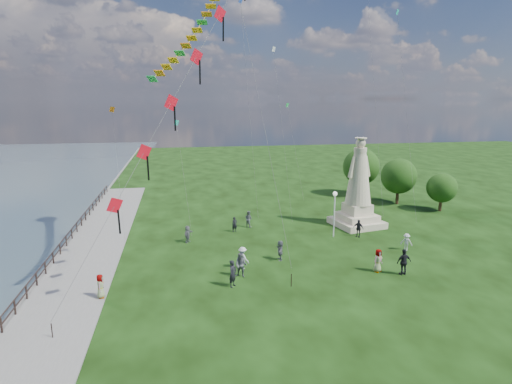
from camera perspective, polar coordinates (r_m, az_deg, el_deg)
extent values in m
cube|color=slate|center=(36.55, -25.62, -9.04)|extent=(0.30, 160.00, 0.60)
cube|color=slate|center=(34.04, -22.42, -9.85)|extent=(5.00, 60.00, 0.10)
cylinder|color=black|center=(27.52, -30.84, -15.05)|extent=(0.11, 0.11, 1.00)
cylinder|color=black|center=(29.20, -29.47, -13.32)|extent=(0.11, 0.11, 1.00)
cylinder|color=black|center=(30.92, -28.27, -11.77)|extent=(0.11, 0.11, 1.00)
cylinder|color=black|center=(32.67, -27.21, -10.38)|extent=(0.11, 0.11, 1.00)
cylinder|color=black|center=(34.45, -26.26, -9.13)|extent=(0.11, 0.11, 1.00)
cylinder|color=black|center=(36.26, -25.42, -8.00)|extent=(0.11, 0.11, 1.00)
cylinder|color=black|center=(38.08, -24.66, -6.98)|extent=(0.11, 0.11, 1.00)
cylinder|color=black|center=(39.92, -23.97, -6.05)|extent=(0.11, 0.11, 1.00)
cylinder|color=black|center=(41.77, -23.34, -5.21)|extent=(0.11, 0.11, 1.00)
cylinder|color=black|center=(43.64, -22.77, -4.43)|extent=(0.11, 0.11, 1.00)
cylinder|color=black|center=(45.52, -22.25, -3.72)|extent=(0.11, 0.11, 1.00)
cylinder|color=black|center=(47.41, -21.77, -3.06)|extent=(0.11, 0.11, 1.00)
cylinder|color=black|center=(49.30, -21.33, -2.45)|extent=(0.11, 0.11, 1.00)
cylinder|color=black|center=(51.21, -20.92, -1.89)|extent=(0.11, 0.11, 1.00)
cylinder|color=black|center=(53.12, -20.54, -1.37)|extent=(0.11, 0.11, 1.00)
cylinder|color=black|center=(55.04, -20.18, -0.89)|extent=(0.11, 0.11, 1.00)
cylinder|color=black|center=(56.96, -19.85, -0.44)|extent=(0.11, 0.11, 1.00)
cylinder|color=black|center=(58.89, -19.55, -0.01)|extent=(0.11, 0.11, 1.00)
cylinder|color=black|center=(60.83, -19.26, 0.38)|extent=(0.11, 0.11, 1.00)
cube|color=black|center=(36.10, -25.49, -7.29)|extent=(0.06, 52.00, 0.06)
cube|color=black|center=(36.24, -25.43, -7.93)|extent=(0.06, 52.00, 0.06)
cube|color=tan|center=(43.79, 13.27, -3.99)|extent=(5.06, 5.06, 0.61)
cube|color=tan|center=(43.63, 13.31, -3.21)|extent=(3.86, 3.86, 0.61)
cube|color=tan|center=(43.42, 13.36, -2.17)|extent=(2.65, 2.65, 1.02)
cylinder|color=tan|center=(42.38, 13.75, 5.48)|extent=(1.45, 1.45, 0.41)
sphere|color=tan|center=(42.31, 13.80, 6.33)|extent=(0.94, 0.94, 0.94)
cylinder|color=tan|center=(42.26, 13.83, 7.00)|extent=(1.12, 1.12, 0.10)
cylinder|color=silver|center=(39.37, 10.38, -3.18)|extent=(0.12, 0.12, 3.93)
sphere|color=white|center=(38.88, 10.50, -0.22)|extent=(0.39, 0.39, 0.39)
cylinder|color=#382314|center=(53.88, 18.33, -0.43)|extent=(0.36, 0.36, 2.09)
sphere|color=#193D10|center=(53.43, 18.50, 2.03)|extent=(4.19, 4.19, 4.19)
cylinder|color=#382314|center=(52.27, 23.37, -1.46)|extent=(0.36, 0.36, 1.64)
sphere|color=#193D10|center=(51.89, 23.54, 0.53)|extent=(3.29, 3.29, 3.29)
cylinder|color=#382314|center=(57.30, 13.72, 0.71)|extent=(0.36, 0.36, 2.34)
sphere|color=#193D10|center=(56.85, 13.85, 3.31)|extent=(4.68, 4.68, 4.68)
imported|color=black|center=(29.10, -3.11, -10.81)|extent=(0.77, 0.81, 1.86)
imported|color=#595960|center=(30.58, -2.01, -9.70)|extent=(1.01, 0.87, 1.78)
imported|color=silver|center=(32.01, -1.80, -8.77)|extent=(1.14, 1.18, 1.67)
imported|color=black|center=(32.63, 19.12, -8.82)|extent=(1.18, 0.68, 1.92)
imported|color=#595960|center=(32.66, 15.95, -8.78)|extent=(0.98, 0.85, 1.72)
imported|color=#595960|center=(38.12, -9.10, -5.55)|extent=(1.18, 1.53, 1.52)
imported|color=black|center=(40.62, -2.87, -4.33)|extent=(0.60, 0.48, 1.46)
imported|color=#595960|center=(42.06, -1.01, -3.62)|extent=(0.89, 0.90, 1.61)
imported|color=silver|center=(37.84, 19.41, -6.31)|extent=(1.04, 0.93, 1.45)
imported|color=black|center=(40.20, 13.49, -4.72)|extent=(1.01, 1.02, 1.62)
imported|color=#595960|center=(29.14, -20.02, -11.89)|extent=(0.52, 0.78, 1.54)
imported|color=#595960|center=(33.70, 3.24, -7.76)|extent=(0.82, 1.54, 1.59)
cylinder|color=black|center=(25.83, -25.56, -16.41)|extent=(0.06, 0.06, 0.90)
cube|color=red|center=(25.35, -18.31, -1.71)|extent=(0.87, 0.64, 1.03)
cube|color=black|center=(25.46, -17.79, -3.82)|extent=(0.10, 0.28, 1.48)
cube|color=red|center=(25.94, -14.69, 5.16)|extent=(0.87, 0.64, 1.03)
cube|color=black|center=(25.96, -14.20, 3.07)|extent=(0.10, 0.28, 1.48)
cube|color=red|center=(26.98, -11.23, 11.59)|extent=(0.87, 0.64, 1.03)
cube|color=black|center=(26.91, -10.76, 9.59)|extent=(0.10, 0.28, 1.48)
cube|color=red|center=(28.43, -7.94, 17.42)|extent=(0.87, 0.64, 1.03)
cube|color=black|center=(28.26, -7.49, 15.53)|extent=(0.10, 0.28, 1.48)
cube|color=red|center=(30.21, -4.81, 22.58)|extent=(0.87, 0.64, 1.03)
cube|color=black|center=(29.98, -4.39, 20.83)|extent=(0.10, 0.28, 1.48)
cylinder|color=black|center=(29.35, 4.73, -11.65)|extent=(0.06, 0.06, 0.90)
cube|color=gold|center=(28.76, -6.05, 23.40)|extent=(0.71, 0.66, 0.19)
cube|color=orange|center=(28.18, -6.60, 22.48)|extent=(0.70, 0.67, 0.20)
cube|color=green|center=(27.62, -7.21, 21.54)|extent=(0.70, 0.68, 0.22)
cube|color=gold|center=(27.06, -7.87, 20.58)|extent=(0.69, 0.69, 0.23)
cube|color=gold|center=(26.52, -8.58, 19.62)|extent=(0.68, 0.69, 0.24)
cube|color=orange|center=(26.00, -9.33, 18.68)|extent=(0.67, 0.69, 0.26)
cube|color=green|center=(25.49, -10.14, 17.75)|extent=(0.66, 0.69, 0.27)
cube|color=gold|center=(25.00, -10.98, 16.86)|extent=(0.65, 0.68, 0.28)
cube|color=gold|center=(24.53, -11.85, 16.01)|extent=(0.63, 0.68, 0.29)
cube|color=orange|center=(24.08, -12.75, 15.20)|extent=(0.61, 0.67, 0.30)
cube|color=green|center=(23.64, -13.68, 14.44)|extent=(0.60, 0.66, 0.31)
cube|color=#1CAC9C|center=(42.84, -10.55, 9.07)|extent=(0.51, 0.39, 0.57)
cylinder|color=#595959|center=(40.93, -9.58, 1.89)|extent=(1.02, 5.01, 10.03)
cube|color=silver|center=(47.26, 2.37, 18.50)|extent=(0.51, 0.39, 0.57)
cylinder|color=#595959|center=(44.80, 3.60, 7.68)|extent=(1.02, 5.02, 17.40)
cylinder|color=#595959|center=(48.16, 15.61, 11.41)|extent=(1.02, 5.02, 23.82)
cube|color=green|center=(56.06, 4.20, 11.50)|extent=(0.51, 0.39, 0.57)
cylinder|color=#595959|center=(54.16, 5.28, 5.34)|extent=(1.02, 5.02, 11.54)
cube|color=orange|center=(43.04, -18.64, 10.40)|extent=(0.51, 0.39, 0.57)
cylinder|color=#595959|center=(41.02, -17.89, 2.41)|extent=(1.02, 5.02, 11.34)
cube|color=#1A40A5|center=(49.09, -2.09, 24.13)|extent=(0.51, 0.39, 0.57)
cylinder|color=#595959|center=(45.66, -0.89, 10.91)|extent=(1.02, 5.02, 22.36)
cube|color=#1CAC9C|center=(49.43, 18.34, 21.83)|extent=(0.51, 0.39, 0.57)
cylinder|color=#595959|center=(46.74, 19.48, 9.40)|extent=(1.02, 5.02, 20.97)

